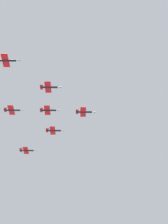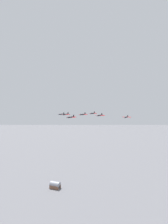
# 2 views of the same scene
# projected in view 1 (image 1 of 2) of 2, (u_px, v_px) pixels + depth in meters

# --- Properties ---
(jet_lead) EXTENTS (8.21, 10.87, 2.25)m
(jet_lead) POSITION_uv_depth(u_px,v_px,m) (84.00, 112.00, 163.74)
(jet_lead) COLOR black
(jet_port_inner) EXTENTS (8.21, 10.87, 2.25)m
(jet_port_inner) POSITION_uv_depth(u_px,v_px,m) (54.00, 131.00, 177.49)
(jet_port_inner) COLOR black
(jet_starboard_inner) EXTENTS (8.21, 10.87, 2.25)m
(jet_starboard_inner) POSITION_uv_depth(u_px,v_px,m) (49.00, 87.00, 150.68)
(jet_starboard_inner) COLOR black
(jet_port_outer) EXTENTS (8.21, 10.87, 2.25)m
(jet_port_outer) POSITION_uv_depth(u_px,v_px,m) (49.00, 110.00, 164.26)
(jet_port_outer) COLOR black
(jet_starboard_outer) EXTENTS (8.21, 10.87, 2.25)m
(jet_starboard_outer) POSITION_uv_depth(u_px,v_px,m) (27.00, 150.00, 189.22)
(jet_starboard_outer) COLOR black
(jet_center_rear) EXTENTS (8.21, 10.87, 2.25)m
(jet_center_rear) POSITION_uv_depth(u_px,v_px,m) (7.00, 60.00, 136.28)
(jet_center_rear) COLOR black
(jet_port_trail) EXTENTS (8.21, 10.87, 2.25)m
(jet_port_trail) POSITION_uv_depth(u_px,v_px,m) (13.00, 110.00, 163.99)
(jet_port_trail) COLOR black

